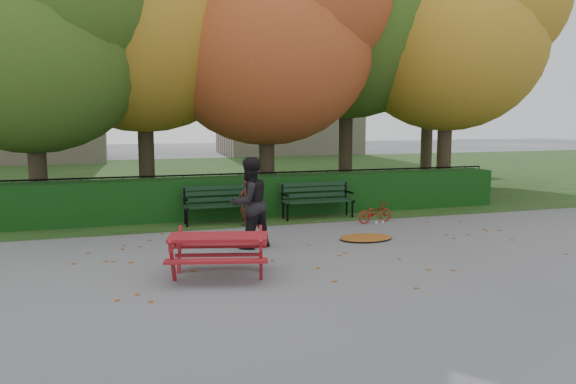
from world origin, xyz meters
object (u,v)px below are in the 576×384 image
object	(u,v)px
tree_c	(280,32)
bench_right	(317,197)
tree_g	(441,40)
adult	(249,203)
tree_e	(462,31)
tree_b	(156,9)
child	(247,203)
picnic_table	(218,244)
tree_a	(43,31)
tree_d	(362,4)
bench_left	(221,201)
bicycle	(375,212)

from	to	relation	value
tree_c	bench_right	world-z (taller)	tree_c
tree_g	bench_right	xyz separation A→B (m)	(-7.23, -6.06, -4.85)
bench_right	adult	distance (m)	3.59
tree_e	adult	xyz separation A→B (m)	(-7.79, -4.75, -4.21)
tree_c	adult	world-z (taller)	tree_c
tree_b	child	xyz separation A→B (m)	(1.64, -3.55, -4.86)
bench_right	picnic_table	size ratio (longest dim) A/B	1.00
tree_b	adult	size ratio (longest dim) A/B	5.02
tree_g	bench_right	bearing A→B (deg)	-140.05
bench_right	child	distance (m)	1.97
tree_c	bench_right	size ratio (longest dim) A/B	4.44
picnic_table	tree_a	bearing A→B (deg)	130.03
tree_c	tree_e	world-z (taller)	tree_e
tree_d	bench_left	xyz separation A→B (m)	(-5.18, -3.53, -5.46)
tree_g	bicycle	xyz separation A→B (m)	(-6.15, -7.11, -5.13)
picnic_table	bicycle	bearing A→B (deg)	52.19
tree_d	child	distance (m)	8.23
tree_g	picnic_table	xyz separation A→B (m)	(-10.52, -10.48, -4.86)
tree_b	bench_right	size ratio (longest dim) A/B	4.88
tree_e	bench_left	bearing A→B (deg)	-165.19
picnic_table	adult	distance (m)	2.01
bicycle	child	bearing A→B (deg)	68.72
tree_b	child	world-z (taller)	tree_b
bench_right	tree_e	bearing A→B (deg)	20.87
tree_d	tree_b	bearing A→B (deg)	-175.62
bench_left	adult	bearing A→B (deg)	-89.24
picnic_table	tree_c	bearing A→B (deg)	80.23
tree_b	picnic_table	xyz separation A→B (m)	(0.25, -7.47, -4.89)
tree_c	tree_e	xyz separation A→B (m)	(5.69, -0.19, 0.26)
tree_a	tree_g	distance (m)	14.18
tree_a	tree_d	distance (m)	9.33
tree_d	tree_g	world-z (taller)	tree_d
tree_c	child	size ratio (longest dim) A/B	7.43
tree_a	tree_d	world-z (taller)	tree_d
adult	tree_c	bearing A→B (deg)	-135.63
tree_d	bench_left	world-z (taller)	tree_d
tree_b	bench_right	world-z (taller)	tree_b
picnic_table	child	world-z (taller)	child
tree_d	tree_e	world-z (taller)	tree_d
tree_a	tree_e	size ratio (longest dim) A/B	0.92
tree_a	bench_left	bearing A→B (deg)	-25.76
tree_c	adult	bearing A→B (deg)	-113.03
tree_c	picnic_table	size ratio (longest dim) A/B	4.46
tree_d	tree_g	xyz separation A→B (m)	(4.46, 2.53, -0.61)
bench_left	picnic_table	size ratio (longest dim) A/B	1.00
tree_b	tree_c	size ratio (longest dim) A/B	1.10
tree_d	bench_right	bearing A→B (deg)	-128.23
tree_c	child	distance (m)	5.35
tree_d	bench_left	bearing A→B (deg)	-145.74
tree_c	bench_right	bearing A→B (deg)	-83.30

